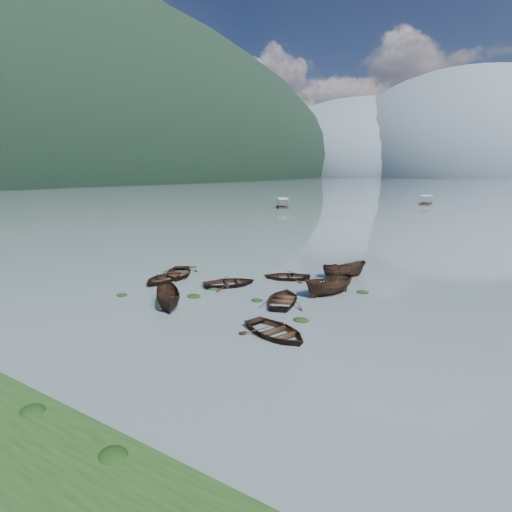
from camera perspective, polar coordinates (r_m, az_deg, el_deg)
The scene contains 23 objects.
ground_plane at distance 29.52m, azimuth -12.48°, elevation -7.91°, with size 2400.00×2400.00×0.00m, color #4F5D63.
left_ridge_far at distance 567.88m, azimuth -30.30°, elevation 9.32°, with size 560.00×1400.00×380.00m, color black.
haze_mtn_a at distance 961.33m, azimuth 15.14°, elevation 10.92°, with size 520.00×520.00×280.00m, color #475666.
haze_mtn_b at distance 923.20m, azimuth 27.27°, elevation 10.00°, with size 520.00×520.00×340.00m, color #475666.
rowboat_0 at distance 37.69m, azimuth -13.25°, elevation -3.59°, with size 3.25×4.55×0.94m, color black.
rowboat_1 at distance 35.46m, azimuth -3.76°, elevation -4.27°, with size 3.33×4.66×0.97m, color black.
rowboat_2 at distance 30.56m, azimuth -12.32°, elevation -7.21°, with size 1.72×4.57×1.77m, color black.
rowboat_3 at distance 30.99m, azimuth 3.94°, elevation -6.69°, with size 3.40×4.76×0.99m, color black.
rowboat_4 at distance 25.02m, azimuth 2.82°, elevation -11.33°, with size 3.41×4.78×0.99m, color black.
rowboat_5 at distance 33.24m, azimuth 10.30°, elevation -5.56°, with size 1.80×4.79×1.85m, color black.
rowboat_6 at distance 39.39m, azimuth -11.01°, elevation -2.82°, with size 3.53×4.94×1.02m, color black.
rowboat_7 at distance 37.73m, azimuth 4.42°, elevation -3.29°, with size 3.13×4.38×0.91m, color black.
rowboat_8 at distance 39.04m, azimuth 12.43°, elevation -3.02°, with size 1.68×4.47×1.73m, color black.
weed_clump_0 at distance 34.45m, azimuth -18.62°, elevation -5.38°, with size 1.00×0.82×0.22m, color black.
weed_clump_1 at distance 34.62m, azimuth -6.17°, elevation -4.72°, with size 1.00×0.80×0.22m, color black.
weed_clump_2 at distance 32.75m, azimuth -8.85°, elevation -5.77°, with size 1.18×0.94×0.26m, color black.
weed_clump_3 at distance 31.36m, azimuth 0.14°, elevation -6.43°, with size 0.98×0.83×0.22m, color black.
weed_clump_4 at distance 27.55m, azimuth 6.46°, elevation -9.16°, with size 1.11×0.88×0.23m, color black.
weed_clump_5 at distance 42.61m, azimuth -9.04°, elevation -1.63°, with size 0.98×0.79×0.21m, color black.
weed_clump_6 at distance 39.30m, azimuth -11.49°, elevation -2.88°, with size 1.02×0.85×0.21m, color black.
weed_clump_7 at distance 34.56m, azimuth 14.98°, elevation -5.10°, with size 1.05×0.84×0.23m, color black.
pontoon_left at distance 113.10m, azimuth 3.80°, elevation 6.88°, with size 2.77×6.64×2.55m, color black, non-canonical shape.
pontoon_centre at distance 137.01m, azimuth 23.08°, elevation 6.84°, with size 2.85×6.84×2.62m, color black, non-canonical shape.
Camera 1 is at (19.64, -19.71, 9.87)m, focal length 28.00 mm.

